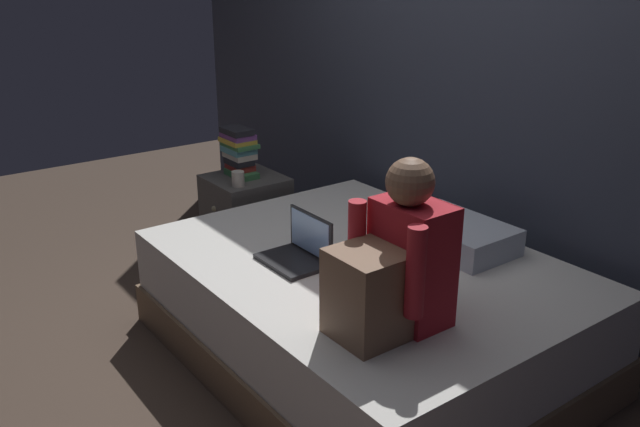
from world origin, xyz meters
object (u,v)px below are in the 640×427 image
Objects in this scene: nightstand at (246,220)px; laptop at (299,250)px; book_stack at (239,151)px; pillow at (454,234)px; bed at (364,309)px; mug at (238,179)px; person_sitting at (394,266)px.

laptop is at bearing -18.37° from nightstand.
nightstand is 1.78× the size of laptop.
book_stack is at bearing 162.60° from laptop.
pillow reaches higher than nightstand.
nightstand is at bearing 174.80° from bed.
mug is (-1.17, -0.00, 0.36)m from bed.
pillow reaches higher than bed.
nightstand is at bearing 10.03° from book_stack.
pillow is (0.14, 0.45, 0.33)m from bed.
bed is 3.51× the size of nightstand.
pillow is 1.52m from book_stack.
nightstand is 1.22m from laptop.
mug is (-1.31, -0.45, 0.03)m from pillow.
person_sitting is at bearing -13.08° from nightstand.
laptop reaches higher than pillow.
book_stack reaches higher than bed.
laptop is 1.05× the size of book_stack.
nightstand is 1.50m from pillow.
person_sitting is 0.87m from pillow.
laptop reaches higher than mug.
bed is 0.79m from person_sitting.
nightstand is (-1.30, 0.12, 0.03)m from bed.
bed is 1.22m from mug.
person_sitting is 1.17× the size of pillow.
book_stack is (-0.04, -0.01, 0.44)m from nightstand.
mug is (-1.69, 0.30, -0.15)m from person_sitting.
mug is (0.17, -0.11, -0.11)m from book_stack.
laptop is at bearing -14.32° from mug.
nightstand is 1.86× the size of book_stack.
book_stack is at bearing 167.43° from person_sitting.
pillow is at bearing 116.99° from person_sitting.
person_sitting is 7.28× the size of mug.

